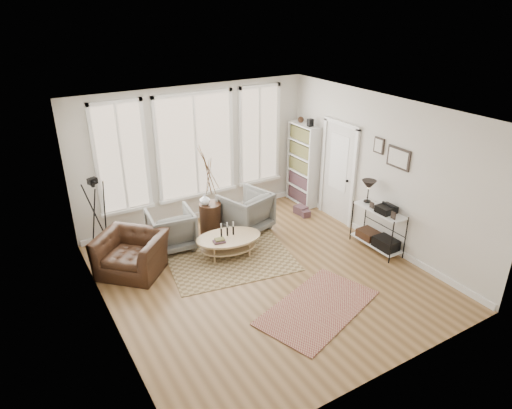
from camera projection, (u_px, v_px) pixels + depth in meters
room at (264, 201)px, 7.48m from camera, size 5.50×5.54×2.90m
bay_window at (196, 148)px, 9.49m from camera, size 4.14×0.12×2.24m
door at (339, 170)px, 9.67m from camera, size 0.09×1.06×2.22m
bookcase at (303, 164)px, 10.51m from camera, size 0.31×0.85×2.06m
low_shelf at (378, 225)px, 8.71m from camera, size 0.38×1.08×1.30m
wall_art at (393, 155)px, 8.25m from camera, size 0.04×0.88×0.44m
rug_main at (231, 259)px, 8.53m from camera, size 2.51×2.04×0.01m
rug_runner at (318, 307)px, 7.20m from camera, size 2.25×1.70×0.01m
coffee_table at (228, 241)px, 8.56m from camera, size 1.35×0.99×0.57m
armchair_left at (171, 229)px, 8.80m from camera, size 0.92×0.94×0.78m
armchair_right at (245, 211)px, 9.47m from camera, size 1.12×1.14×0.84m
side_table at (209, 193)px, 9.12m from camera, size 0.45×0.45×1.88m
vase at (205, 199)px, 9.13m from camera, size 0.23×0.23×0.22m
accent_chair at (131, 254)px, 8.03m from camera, size 1.46×1.46×0.72m
tripod_camera at (99, 221)px, 8.37m from camera, size 0.55×0.55×1.57m
book_stack_near at (301, 210)px, 10.30m from camera, size 0.26×0.31×0.18m
book_stack_far at (305, 213)px, 10.18m from camera, size 0.21×0.26×0.15m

